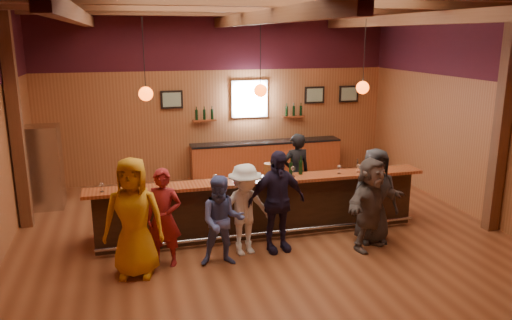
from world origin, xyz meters
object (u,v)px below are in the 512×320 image
at_px(stainless_fridge, 45,167).
at_px(customer_brown, 370,204).
at_px(customer_redvest, 164,218).
at_px(customer_denim, 222,221).
at_px(bar_counter, 259,204).
at_px(customer_navy, 277,201).
at_px(customer_dark, 374,196).
at_px(customer_orange, 134,218).
at_px(bartender, 296,173).
at_px(bottle_a, 291,169).
at_px(ice_bucket, 270,170).
at_px(back_bar_cabinet, 266,159).
at_px(customer_white, 245,210).

bearing_deg(stainless_fridge, customer_brown, -33.45).
height_order(customer_redvest, customer_denim, customer_redvest).
height_order(bar_counter, customer_navy, customer_navy).
height_order(customer_denim, customer_dark, customer_dark).
height_order(customer_orange, customer_dark, customer_orange).
bearing_deg(customer_orange, customer_redvest, 40.06).
distance_m(customer_brown, bartender, 2.25).
bearing_deg(stainless_fridge, customer_navy, -39.72).
distance_m(customer_orange, bottle_a, 3.13).
height_order(customer_brown, bartender, bartender).
height_order(customer_navy, customer_brown, customer_navy).
bearing_deg(ice_bucket, customer_brown, -35.95).
xyz_separation_m(customer_redvest, customer_navy, (1.92, 0.06, 0.09)).
distance_m(customer_denim, bartender, 2.93).
bearing_deg(stainless_fridge, customer_dark, -30.60).
height_order(back_bar_cabinet, bartender, bartender).
relative_size(bar_counter, customer_brown, 3.83).
bearing_deg(bar_counter, bartender, 38.30).
bearing_deg(customer_white, customer_dark, -12.53).
xyz_separation_m(stainless_fridge, customer_orange, (1.77, -3.77, 0.05)).
bearing_deg(back_bar_cabinet, customer_dark, -81.83).
relative_size(ice_bucket, bottle_a, 0.84).
bearing_deg(customer_navy, bar_counter, 84.77).
relative_size(customer_navy, customer_dark, 1.03).
bearing_deg(customer_navy, customer_white, 172.21).
bearing_deg(customer_brown, back_bar_cabinet, 67.33).
bearing_deg(ice_bucket, stainless_fridge, 147.46).
xyz_separation_m(customer_denim, customer_dark, (2.82, 0.23, 0.11)).
relative_size(customer_denim, customer_navy, 0.84).
bearing_deg(customer_redvest, customer_orange, -129.36).
bearing_deg(back_bar_cabinet, ice_bucket, -105.15).
height_order(customer_redvest, customer_brown, customer_brown).
bearing_deg(customer_white, bartender, 38.86).
bearing_deg(bar_counter, ice_bucket, -61.75).
bearing_deg(customer_denim, customer_orange, -171.72).
xyz_separation_m(bar_counter, back_bar_cabinet, (1.18, 3.57, -0.05)).
height_order(bartender, bottle_a, bartender).
distance_m(back_bar_cabinet, customer_white, 4.89).
bearing_deg(customer_denim, customer_brown, 7.16).
bearing_deg(bar_counter, customer_dark, -30.23).
bearing_deg(bartender, customer_white, 43.44).
bearing_deg(customer_navy, customer_redvest, 174.24).
height_order(stainless_fridge, customer_dark, stainless_fridge).
height_order(customer_navy, ice_bucket, customer_navy).
height_order(customer_orange, customer_navy, customer_orange).
bearing_deg(customer_dark, stainless_fridge, 157.84).
distance_m(customer_orange, customer_dark, 4.21).
xyz_separation_m(stainless_fridge, bottle_a, (4.68, -2.65, 0.33)).
xyz_separation_m(bartender, ice_bucket, (-0.89, -1.09, 0.40)).
height_order(customer_orange, customer_redvest, customer_orange).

